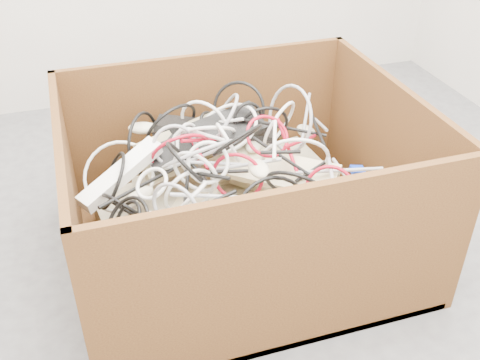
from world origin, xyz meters
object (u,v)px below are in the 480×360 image
object	(u,v)px
power_strip_right	(195,226)
vga_plug	(357,171)
cardboard_box	(238,218)
power_strip_left	(121,174)

from	to	relation	value
power_strip_right	vga_plug	xyz separation A→B (m)	(0.59, 0.11, 0.01)
cardboard_box	power_strip_left	world-z (taller)	cardboard_box
cardboard_box	vga_plug	xyz separation A→B (m)	(0.39, -0.11, 0.19)
cardboard_box	power_strip_right	distance (m)	0.35
cardboard_box	vga_plug	size ratio (longest dim) A/B	25.20
vga_plug	cardboard_box	bearing A→B (deg)	171.18
cardboard_box	power_strip_right	xyz separation A→B (m)	(-0.20, -0.22, 0.19)
power_strip_right	power_strip_left	bearing A→B (deg)	135.07
cardboard_box	power_strip_right	size ratio (longest dim) A/B	4.09
cardboard_box	vga_plug	world-z (taller)	cardboard_box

